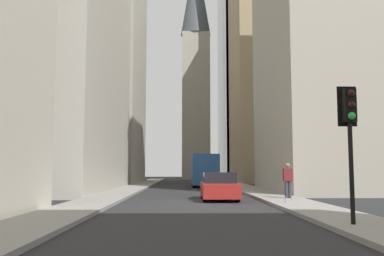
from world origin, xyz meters
TOP-DOWN VIEW (x-y plane):
  - ground_plane at (0.00, 0.00)m, footprint 135.00×135.00m
  - sidewalk_right at (0.00, 4.50)m, footprint 90.00×2.20m
  - sidewalk_left at (0.00, -4.50)m, footprint 90.00×2.20m
  - building_left_midfar at (9.08, -10.59)m, footprint 13.04×10.50m
  - building_left_far at (31.64, -10.60)m, footprint 15.06×10.00m
  - building_right_far at (28.04, 10.60)m, footprint 14.16×10.00m
  - building_right_midfar at (10.00, 10.59)m, footprint 17.40×10.50m
  - church_spire at (43.60, -1.29)m, footprint 4.64×4.64m
  - delivery_truck at (17.35, -1.40)m, footprint 6.46×2.25m
  - sedan_red at (1.22, -1.40)m, footprint 4.30×1.78m
  - traffic_light_foreground at (-9.39, -4.07)m, footprint 0.43×0.52m
  - pedestrian at (0.53, -4.79)m, footprint 0.26×0.44m
  - discarded_bottle at (-2.53, -3.94)m, footprint 0.07×0.07m

SIDE VIEW (x-z plane):
  - ground_plane at x=0.00m, z-range 0.00..0.00m
  - sidewalk_right at x=0.00m, z-range 0.00..0.14m
  - sidewalk_left at x=0.00m, z-range 0.00..0.14m
  - discarded_bottle at x=-2.53m, z-range 0.11..0.38m
  - sedan_red at x=1.22m, z-range -0.04..1.37m
  - pedestrian at x=0.53m, z-range 0.22..1.95m
  - delivery_truck at x=17.35m, z-range 0.04..2.88m
  - traffic_light_foreground at x=-9.39m, z-range 1.00..4.70m
  - building_right_midfar at x=10.00m, z-range 0.01..25.14m
  - building_right_far at x=28.04m, z-range 0.00..25.83m
  - building_left_far at x=31.64m, z-range 0.00..26.77m
  - building_left_midfar at x=9.08m, z-range 0.01..27.18m
  - church_spire at x=43.60m, z-range 0.84..37.34m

